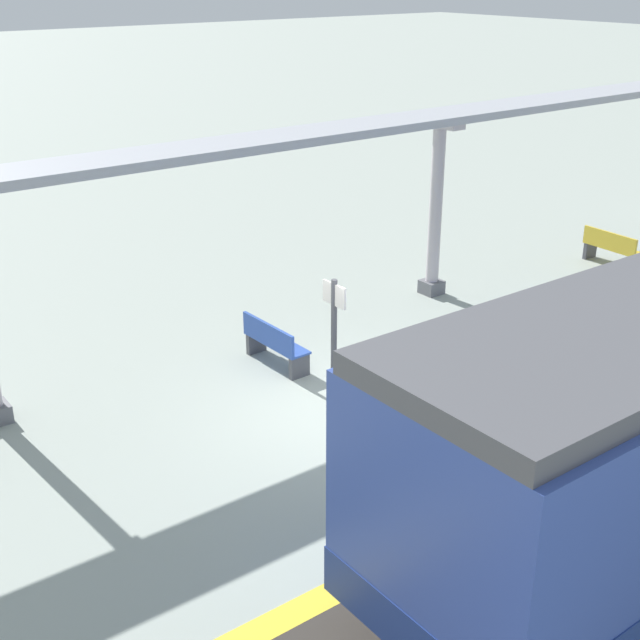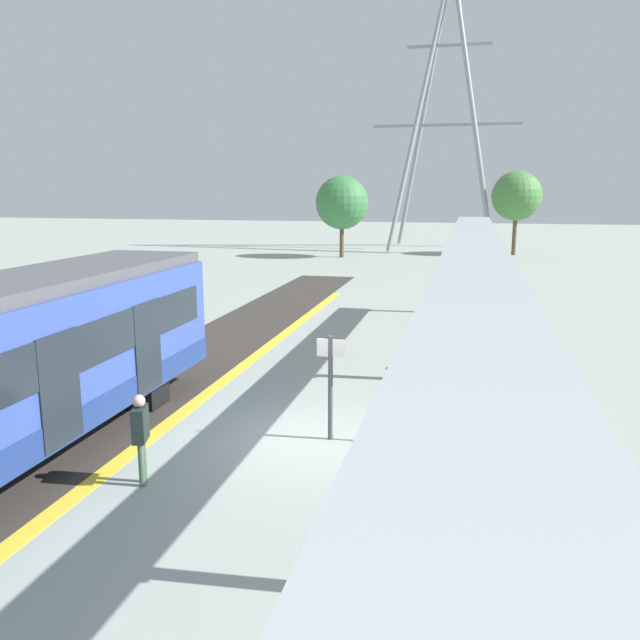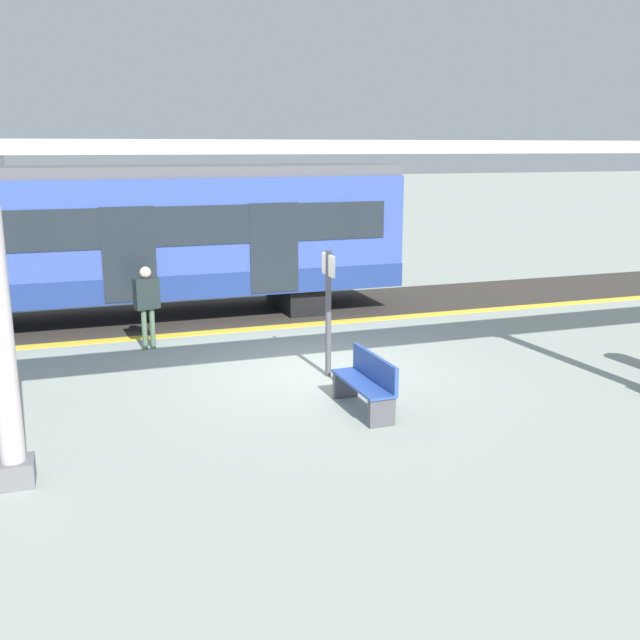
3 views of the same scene
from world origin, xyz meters
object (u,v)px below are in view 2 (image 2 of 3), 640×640
at_px(passenger_waiting_near_edge, 140,429).
at_px(canopy_pillar_third, 471,312).
at_px(canopy_pillar_second, 470,460).
at_px(canopy_pillar_fourth, 472,267).
at_px(trash_bin, 436,354).
at_px(platform_info_sign, 330,378).
at_px(bench_mid_platform, 418,426).

bearing_deg(passenger_waiting_near_edge, canopy_pillar_third, 53.53).
height_order(canopy_pillar_second, canopy_pillar_fourth, same).
distance_m(trash_bin, platform_info_sign, 6.04).
height_order(canopy_pillar_third, trash_bin, canopy_pillar_third).
xyz_separation_m(canopy_pillar_second, canopy_pillar_third, (0.00, 9.61, 0.00)).
bearing_deg(canopy_pillar_second, passenger_waiting_near_edge, 158.94).
bearing_deg(platform_info_sign, passenger_waiting_near_edge, -135.04).
height_order(canopy_pillar_third, bench_mid_platform, canopy_pillar_third).
distance_m(canopy_pillar_second, trash_bin, 10.72).
bearing_deg(canopy_pillar_third, trash_bin, 133.09).
distance_m(bench_mid_platform, trash_bin, 5.71).
distance_m(canopy_pillar_second, canopy_pillar_third, 9.61).
height_order(canopy_pillar_fourth, passenger_waiting_near_edge, canopy_pillar_fourth).
bearing_deg(bench_mid_platform, canopy_pillar_third, 78.56).
bearing_deg(passenger_waiting_near_edge, trash_bin, 61.36).
bearing_deg(canopy_pillar_third, platform_info_sign, -120.33).
bearing_deg(platform_info_sign, bench_mid_platform, -0.58).
xyz_separation_m(canopy_pillar_second, trash_bin, (-0.91, 10.58, -1.45)).
bearing_deg(bench_mid_platform, canopy_pillar_second, -78.89).
distance_m(canopy_pillar_fourth, platform_info_sign, 14.95).
relative_size(canopy_pillar_third, canopy_pillar_fourth, 1.00).
distance_m(canopy_pillar_second, canopy_pillar_fourth, 19.58).
relative_size(bench_mid_platform, platform_info_sign, 0.69).
distance_m(trash_bin, passenger_waiting_near_edge, 9.65).
relative_size(canopy_pillar_second, platform_info_sign, 1.73).
bearing_deg(passenger_waiting_near_edge, platform_info_sign, 44.96).
distance_m(canopy_pillar_second, platform_info_sign, 5.65).
xyz_separation_m(canopy_pillar_second, platform_info_sign, (-2.76, 4.89, -0.60)).
height_order(canopy_pillar_second, passenger_waiting_near_edge, canopy_pillar_second).
xyz_separation_m(canopy_pillar_second, bench_mid_platform, (-0.96, 4.87, -1.48)).
bearing_deg(canopy_pillar_fourth, canopy_pillar_second, -90.00).
distance_m(canopy_pillar_fourth, passenger_waiting_near_edge, 18.33).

